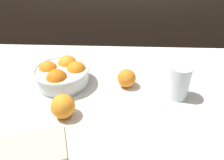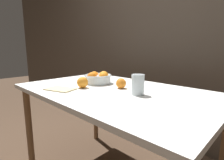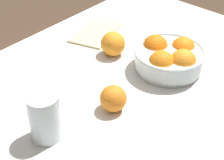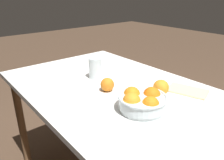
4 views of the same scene
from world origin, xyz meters
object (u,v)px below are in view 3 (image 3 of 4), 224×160
fruit_bowl (169,58)px  juice_glass (46,119)px  orange_loose_front (113,44)px  orange_loose_near_bowl (113,98)px

fruit_bowl → juice_glass: 0.44m
juice_glass → orange_loose_front: 0.41m
fruit_bowl → juice_glass: size_ratio=1.75×
juice_glass → orange_loose_front: (-0.39, -0.13, -0.02)m
orange_loose_near_bowl → orange_loose_front: bearing=-138.9°
fruit_bowl → orange_loose_front: fruit_bowl is taller
juice_glass → fruit_bowl: bearing=172.2°
fruit_bowl → orange_loose_front: (0.04, -0.19, -0.01)m
fruit_bowl → juice_glass: juice_glass is taller
fruit_bowl → juice_glass: bearing=-7.8°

